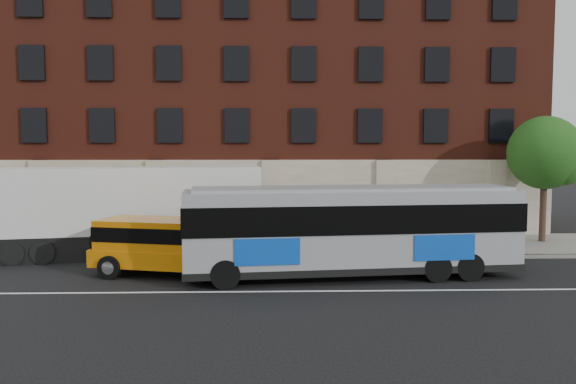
{
  "coord_description": "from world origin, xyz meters",
  "views": [
    {
      "loc": [
        0.02,
        -18.42,
        4.84
      ],
      "look_at": [
        0.73,
        5.5,
        2.95
      ],
      "focal_mm": 35.87,
      "sensor_mm": 36.0,
      "label": 1
    }
  ],
  "objects_px": {
    "yellow_suv": "(158,243)",
    "shipping_container": "(125,212)",
    "sign_pole": "(71,226)",
    "city_bus": "(352,228)",
    "street_tree": "(546,156)"
  },
  "relations": [
    {
      "from": "sign_pole",
      "to": "city_bus",
      "type": "relative_size",
      "value": 0.2
    },
    {
      "from": "sign_pole",
      "to": "city_bus",
      "type": "distance_m",
      "value": 12.07
    },
    {
      "from": "city_bus",
      "to": "yellow_suv",
      "type": "height_order",
      "value": "city_bus"
    },
    {
      "from": "sign_pole",
      "to": "shipping_container",
      "type": "xyz_separation_m",
      "value": [
        2.09,
        0.86,
        0.49
      ]
    },
    {
      "from": "yellow_suv",
      "to": "shipping_container",
      "type": "distance_m",
      "value": 4.42
    },
    {
      "from": "city_bus",
      "to": "shipping_container",
      "type": "distance_m",
      "value": 10.43
    },
    {
      "from": "street_tree",
      "to": "city_bus",
      "type": "xyz_separation_m",
      "value": [
        -10.53,
        -6.95,
        -2.54
      ]
    },
    {
      "from": "city_bus",
      "to": "sign_pole",
      "type": "bearing_deg",
      "value": 162.56
    },
    {
      "from": "yellow_suv",
      "to": "street_tree",
      "type": "bearing_deg",
      "value": 19.41
    },
    {
      "from": "sign_pole",
      "to": "street_tree",
      "type": "relative_size",
      "value": 0.4
    },
    {
      "from": "yellow_suv",
      "to": "shipping_container",
      "type": "height_order",
      "value": "shipping_container"
    },
    {
      "from": "city_bus",
      "to": "shipping_container",
      "type": "xyz_separation_m",
      "value": [
        -9.42,
        4.48,
        0.08
      ]
    },
    {
      "from": "sign_pole",
      "to": "shipping_container",
      "type": "bearing_deg",
      "value": 22.38
    },
    {
      "from": "sign_pole",
      "to": "yellow_suv",
      "type": "relative_size",
      "value": 0.44
    },
    {
      "from": "city_bus",
      "to": "shipping_container",
      "type": "height_order",
      "value": "shipping_container"
    }
  ]
}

